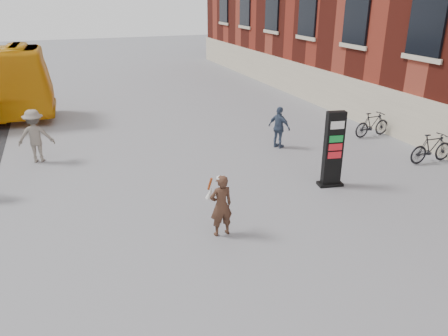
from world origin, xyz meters
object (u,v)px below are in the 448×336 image
object	(u,v)px
info_pylon	(333,150)
pedestrian_c	(279,127)
woman	(221,205)
bike_5	(432,148)
bike_7	(372,124)
pedestrian_b	(35,136)

from	to	relation	value
info_pylon	pedestrian_c	distance (m)	3.62
woman	bike_5	xyz separation A→B (m)	(8.25, 1.93, -0.27)
bike_5	bike_7	size ratio (longest dim) A/B	1.03
info_pylon	bike_5	distance (m)	4.29
bike_5	woman	bearing A→B (deg)	104.33
pedestrian_b	bike_7	xyz separation A→B (m)	(12.36, -1.73, -0.41)
bike_5	info_pylon	bearing A→B (deg)	96.93
info_pylon	woman	xyz separation A→B (m)	(-4.02, -1.51, -0.35)
woman	info_pylon	bearing A→B (deg)	-162.87
info_pylon	pedestrian_b	size ratio (longest dim) A/B	1.26
woman	pedestrian_c	distance (m)	6.59
pedestrian_c	info_pylon	bearing A→B (deg)	148.48
woman	bike_7	bearing A→B (deg)	-152.18
pedestrian_c	pedestrian_b	bearing A→B (deg)	49.62
woman	bike_7	distance (m)	9.65
pedestrian_c	bike_5	size ratio (longest dim) A/B	0.91
info_pylon	pedestrian_b	bearing A→B (deg)	157.40
pedestrian_c	bike_5	bearing A→B (deg)	-157.14
woman	bike_5	distance (m)	8.47
bike_5	bike_7	bearing A→B (deg)	1.12
bike_7	info_pylon	bearing A→B (deg)	125.67
bike_7	woman	bearing A→B (deg)	117.30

